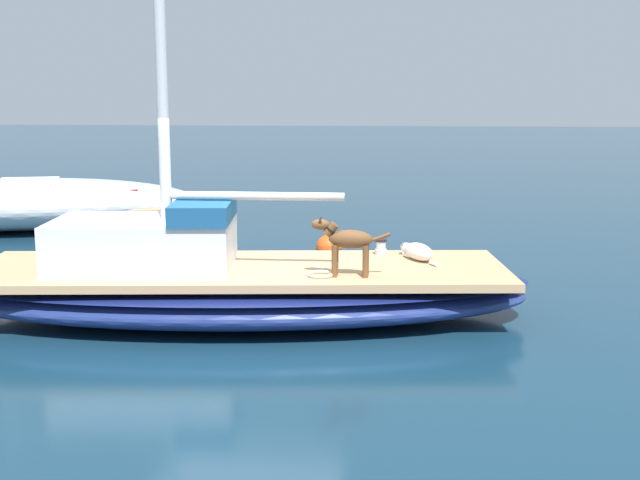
{
  "coord_description": "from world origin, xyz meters",
  "views": [
    {
      "loc": [
        -9.77,
        -1.83,
        2.8
      ],
      "look_at": [
        0.0,
        -1.0,
        1.01
      ],
      "focal_mm": 45.44,
      "sensor_mm": 36.0,
      "label": 1
    }
  ],
  "objects_px": {
    "sailboat_main": "(241,292)",
    "mooring_buoy": "(329,248)",
    "moored_boat_starboard_side": "(31,202)",
    "dog_brown": "(347,241)",
    "dog_white": "(418,251)",
    "coiled_rope": "(320,274)",
    "deck_winch": "(381,247)"
  },
  "relations": [
    {
      "from": "deck_winch",
      "to": "moored_boat_starboard_side",
      "type": "xyz_separation_m",
      "value": [
        5.45,
        7.31,
        -0.2
      ]
    },
    {
      "from": "dog_brown",
      "to": "mooring_buoy",
      "type": "distance_m",
      "value": 4.18
    },
    {
      "from": "dog_white",
      "to": "deck_winch",
      "type": "bearing_deg",
      "value": 59.57
    },
    {
      "from": "sailboat_main",
      "to": "mooring_buoy",
      "type": "relative_size",
      "value": 16.92
    },
    {
      "from": "moored_boat_starboard_side",
      "to": "dog_brown",
      "type": "bearing_deg",
      "value": -134.37
    },
    {
      "from": "dog_white",
      "to": "dog_brown",
      "type": "bearing_deg",
      "value": 140.06
    },
    {
      "from": "dog_brown",
      "to": "moored_boat_starboard_side",
      "type": "distance_m",
      "value": 9.69
    },
    {
      "from": "dog_brown",
      "to": "deck_winch",
      "type": "bearing_deg",
      "value": -16.54
    },
    {
      "from": "deck_winch",
      "to": "mooring_buoy",
      "type": "height_order",
      "value": "deck_winch"
    },
    {
      "from": "coiled_rope",
      "to": "mooring_buoy",
      "type": "xyz_separation_m",
      "value": [
        4.09,
        0.2,
        -0.46
      ]
    },
    {
      "from": "dog_brown",
      "to": "sailboat_main",
      "type": "bearing_deg",
      "value": 72.32
    },
    {
      "from": "mooring_buoy",
      "to": "dog_brown",
      "type": "bearing_deg",
      "value": -172.8
    },
    {
      "from": "sailboat_main",
      "to": "moored_boat_starboard_side",
      "type": "height_order",
      "value": "moored_boat_starboard_side"
    },
    {
      "from": "dog_brown",
      "to": "coiled_rope",
      "type": "xyz_separation_m",
      "value": [
        -0.03,
        0.31,
        -0.4
      ]
    },
    {
      "from": "deck_winch",
      "to": "moored_boat_starboard_side",
      "type": "height_order",
      "value": "moored_boat_starboard_side"
    },
    {
      "from": "dog_brown",
      "to": "deck_winch",
      "type": "height_order",
      "value": "dog_brown"
    },
    {
      "from": "sailboat_main",
      "to": "dog_brown",
      "type": "xyz_separation_m",
      "value": [
        -0.43,
        -1.35,
        0.75
      ]
    },
    {
      "from": "dog_white",
      "to": "deck_winch",
      "type": "distance_m",
      "value": 0.56
    },
    {
      "from": "moored_boat_starboard_side",
      "to": "sailboat_main",
      "type": "bearing_deg",
      "value": -138.7
    },
    {
      "from": "dog_white",
      "to": "moored_boat_starboard_side",
      "type": "relative_size",
      "value": 0.12
    },
    {
      "from": "deck_winch",
      "to": "coiled_rope",
      "type": "bearing_deg",
      "value": 152.69
    },
    {
      "from": "mooring_buoy",
      "to": "coiled_rope",
      "type": "bearing_deg",
      "value": -177.14
    },
    {
      "from": "dog_white",
      "to": "coiled_rope",
      "type": "height_order",
      "value": "dog_white"
    },
    {
      "from": "moored_boat_starboard_side",
      "to": "mooring_buoy",
      "type": "distance_m",
      "value": 6.97
    },
    {
      "from": "mooring_buoy",
      "to": "deck_winch",
      "type": "bearing_deg",
      "value": -161.69
    },
    {
      "from": "coiled_rope",
      "to": "mooring_buoy",
      "type": "height_order",
      "value": "coiled_rope"
    },
    {
      "from": "sailboat_main",
      "to": "moored_boat_starboard_side",
      "type": "distance_m",
      "value": 8.44
    },
    {
      "from": "dog_brown",
      "to": "coiled_rope",
      "type": "distance_m",
      "value": 0.51
    },
    {
      "from": "deck_winch",
      "to": "mooring_buoy",
      "type": "distance_m",
      "value": 2.93
    },
    {
      "from": "sailboat_main",
      "to": "deck_winch",
      "type": "bearing_deg",
      "value": -62.94
    },
    {
      "from": "deck_winch",
      "to": "moored_boat_starboard_side",
      "type": "relative_size",
      "value": 0.03
    },
    {
      "from": "coiled_rope",
      "to": "mooring_buoy",
      "type": "distance_m",
      "value": 4.12
    }
  ]
}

